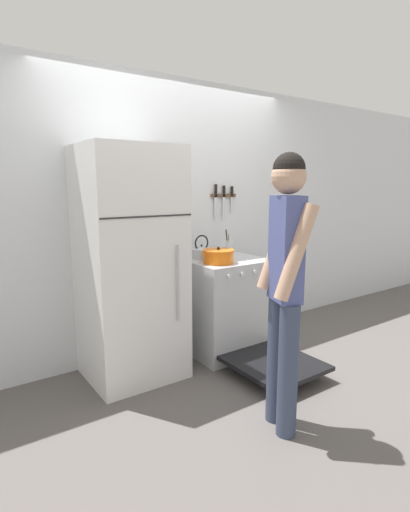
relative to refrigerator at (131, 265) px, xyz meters
The scene contains 9 objects.
ground_plane 1.18m from the refrigerator, 27.91° to the left, with size 14.00×14.00×0.00m, color #5B5654.
wall_back 0.81m from the refrigerator, 29.98° to the left, with size 10.00×0.06×2.55m.
refrigerator is the anchor object (origin of this frame).
stove_range 1.06m from the refrigerator, ahead, with size 0.72×1.41×0.89m.
dutch_oven_pot 0.79m from the refrigerator, 11.00° to the right, with size 0.32×0.28×0.15m.
tea_kettle 0.80m from the refrigerator, ahead, with size 0.25×0.20×0.22m.
utensil_jar 1.13m from the refrigerator, ahead, with size 0.08×0.08×0.25m.
person 1.33m from the refrigerator, 69.32° to the right, with size 0.37×0.42×1.77m.
wall_knife_strip 1.34m from the refrigerator, 15.14° to the left, with size 0.31×0.03×0.35m.
Camera 1 is at (-1.95, -3.27, 1.57)m, focal length 28.00 mm.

